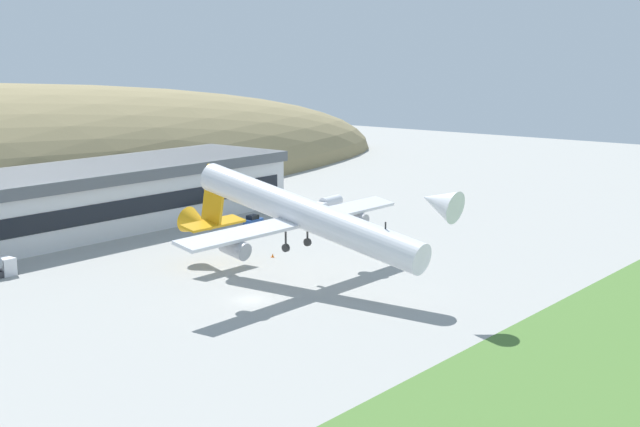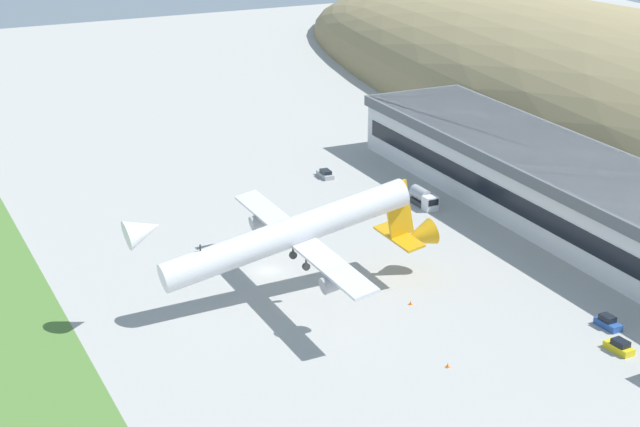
% 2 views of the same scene
% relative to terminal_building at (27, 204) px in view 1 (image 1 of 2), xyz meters
% --- Properties ---
extents(ground_plane, '(434.26, 434.26, 0.00)m').
position_rel_terminal_building_xyz_m(ground_plane, '(-2.66, -53.16, -6.29)').
color(ground_plane, '#9E9E99').
extents(grass_strip_foreground, '(390.84, 22.75, 0.08)m').
position_rel_terminal_building_xyz_m(grass_strip_foreground, '(-2.66, -95.60, -6.25)').
color(grass_strip_foreground, '#4C7533').
rests_on(grass_strip_foreground, ground_plane).
extents(terminal_building, '(106.50, 22.10, 11.11)m').
position_rel_terminal_building_xyz_m(terminal_building, '(0.00, 0.00, 0.00)').
color(terminal_building, silver).
rests_on(terminal_building, ground_plane).
extents(cargo_airplane, '(41.60, 46.90, 12.75)m').
position_rel_terminal_building_xyz_m(cargo_airplane, '(7.29, -53.23, 3.19)').
color(cargo_airplane, silver).
extents(service_car_0, '(4.14, 2.13, 1.66)m').
position_rel_terminal_building_xyz_m(service_car_0, '(40.14, -22.37, -5.61)').
color(service_car_0, gold).
rests_on(service_car_0, ground_plane).
extents(service_car_2, '(3.97, 1.95, 1.69)m').
position_rel_terminal_building_xyz_m(service_car_2, '(34.04, -19.22, -5.59)').
color(service_car_2, '#264C99').
rests_on(service_car_2, ground_plane).
extents(fuel_truck, '(8.27, 2.93, 3.21)m').
position_rel_terminal_building_xyz_m(fuel_truck, '(50.92, -23.18, -4.79)').
color(fuel_truck, silver).
rests_on(fuel_truck, ground_plane).
extents(traffic_cone_0, '(0.52, 0.52, 0.58)m').
position_rel_terminal_building_xyz_m(traffic_cone_0, '(34.46, -44.42, -6.01)').
color(traffic_cone_0, orange).
rests_on(traffic_cone_0, ground_plane).
extents(traffic_cone_1, '(0.52, 0.52, 0.58)m').
position_rel_terminal_building_xyz_m(traffic_cone_1, '(16.64, -39.59, -6.01)').
color(traffic_cone_1, orange).
rests_on(traffic_cone_1, ground_plane).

